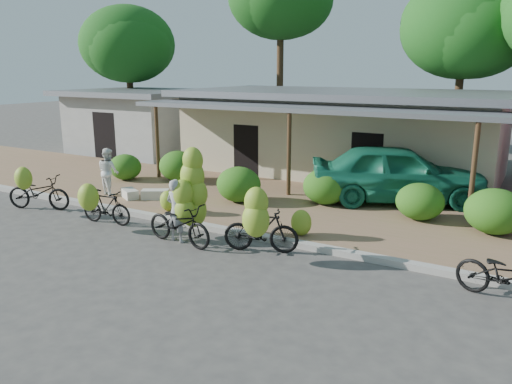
# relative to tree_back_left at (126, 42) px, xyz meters

# --- Properties ---
(ground) EXTENTS (100.00, 100.00, 0.00)m
(ground) POSITION_rel_tree_back_left_xyz_m (13.69, -13.11, -5.63)
(ground) COLOR #42403D
(ground) RESTS_ON ground
(sidewalk) EXTENTS (60.00, 6.00, 0.12)m
(sidewalk) POSITION_rel_tree_back_left_xyz_m (13.69, -8.11, -5.57)
(sidewalk) COLOR #8F644D
(sidewalk) RESTS_ON ground
(curb) EXTENTS (60.00, 0.25, 0.15)m
(curb) POSITION_rel_tree_back_left_xyz_m (13.69, -11.11, -5.55)
(curb) COLOR #A8A399
(curb) RESTS_ON ground
(shop_main) EXTENTS (13.00, 8.50, 3.35)m
(shop_main) POSITION_rel_tree_back_left_xyz_m (13.69, -2.18, -3.91)
(shop_main) COLOR #C3BD94
(shop_main) RESTS_ON ground
(shop_grey) EXTENTS (7.00, 6.00, 3.15)m
(shop_grey) POSITION_rel_tree_back_left_xyz_m (2.69, -2.12, -4.01)
(shop_grey) COLOR #A5A4A0
(shop_grey) RESTS_ON ground
(tree_back_left) EXTENTS (5.36, 5.25, 7.63)m
(tree_back_left) POSITION_rel_tree_back_left_xyz_m (0.00, 0.00, 0.00)
(tree_back_left) COLOR #523A21
(tree_back_left) RESTS_ON ground
(tree_center_right) EXTENTS (5.68, 5.60, 8.20)m
(tree_center_right) POSITION_rel_tree_back_left_xyz_m (17.00, 3.50, 0.43)
(tree_center_right) COLOR #523A21
(tree_center_right) RESTS_ON ground
(hedge_0) EXTENTS (1.24, 1.12, 0.97)m
(hedge_0) POSITION_rel_tree_back_left_xyz_m (7.34, -8.01, -5.02)
(hedge_0) COLOR #185713
(hedge_0) RESTS_ON sidewalk
(hedge_1) EXTENTS (1.45, 1.31, 1.13)m
(hedge_1) POSITION_rel_tree_back_left_xyz_m (9.21, -7.20, -4.94)
(hedge_1) COLOR #185713
(hedge_1) RESTS_ON sidewalk
(hedge_2) EXTENTS (1.43, 1.28, 1.11)m
(hedge_2) POSITION_rel_tree_back_left_xyz_m (12.74, -8.60, -4.95)
(hedge_2) COLOR #185713
(hedge_2) RESTS_ON sidewalk
(hedge_3) EXTENTS (1.42, 1.28, 1.11)m
(hedge_3) POSITION_rel_tree_back_left_xyz_m (15.20, -7.49, -4.96)
(hedge_3) COLOR #185713
(hedge_3) RESTS_ON sidewalk
(hedge_4) EXTENTS (1.32, 1.19, 1.03)m
(hedge_4) POSITION_rel_tree_back_left_xyz_m (18.09, -7.72, -4.99)
(hedge_4) COLOR #185713
(hedge_4) RESTS_ON sidewalk
(hedge_5) EXTENTS (1.49, 1.34, 1.16)m
(hedge_5) POSITION_rel_tree_back_left_xyz_m (20.00, -8.02, -4.93)
(hedge_5) COLOR #185713
(hedge_5) RESTS_ON sidewalk
(bike_far_left) EXTENTS (2.13, 1.51, 1.45)m
(bike_far_left) POSITION_rel_tree_back_left_xyz_m (7.71, -12.11, -5.04)
(bike_far_left) COLOR black
(bike_far_left) RESTS_ON ground
(bike_left) EXTENTS (1.65, 1.21, 1.29)m
(bike_left) POSITION_rel_tree_back_left_xyz_m (10.61, -12.24, -5.04)
(bike_left) COLOR black
(bike_left) RESTS_ON ground
(bike_center) EXTENTS (2.03, 1.30, 2.34)m
(bike_center) POSITION_rel_tree_back_left_xyz_m (13.40, -12.13, -4.76)
(bike_center) COLOR black
(bike_center) RESTS_ON ground
(bike_right) EXTENTS (1.84, 1.41, 1.71)m
(bike_right) POSITION_rel_tree_back_left_xyz_m (15.45, -12.03, -4.90)
(bike_right) COLOR black
(bike_right) RESTS_ON ground
(bike_far_right) EXTENTS (2.07, 1.24, 1.03)m
(bike_far_right) POSITION_rel_tree_back_left_xyz_m (20.59, -11.87, -5.11)
(bike_far_right) COLOR black
(bike_far_right) RESTS_ON ground
(loose_banana_a) EXTENTS (0.49, 0.42, 0.61)m
(loose_banana_a) POSITION_rel_tree_back_left_xyz_m (11.49, -10.54, -5.20)
(loose_banana_a) COLOR #7DA729
(loose_banana_a) RESTS_ON sidewalk
(loose_banana_b) EXTENTS (0.57, 0.49, 0.72)m
(loose_banana_b) POSITION_rel_tree_back_left_xyz_m (12.17, -10.49, -5.15)
(loose_banana_b) COLOR #7DA729
(loose_banana_b) RESTS_ON sidewalk
(loose_banana_c) EXTENTS (0.53, 0.45, 0.66)m
(loose_banana_c) POSITION_rel_tree_back_left_xyz_m (15.83, -10.60, -5.18)
(loose_banana_c) COLOR #7DA729
(loose_banana_c) RESTS_ON sidewalk
(sack_near) EXTENTS (0.94, 0.78, 0.30)m
(sack_near) POSITION_rel_tree_back_left_xyz_m (10.24, -9.67, -5.36)
(sack_near) COLOR beige
(sack_near) RESTS_ON sidewalk
(sack_far) EXTENTS (0.84, 0.70, 0.28)m
(sack_far) POSITION_rel_tree_back_left_xyz_m (9.42, -9.97, -5.37)
(sack_far) COLOR beige
(sack_far) RESTS_ON sidewalk
(vendor) EXTENTS (0.60, 0.42, 1.59)m
(vendor) POSITION_rel_tree_back_left_xyz_m (13.21, -12.25, -4.83)
(vendor) COLOR #989898
(vendor) RESTS_ON ground
(bystander) EXTENTS (0.89, 0.78, 1.55)m
(bystander) POSITION_rel_tree_back_left_xyz_m (8.51, -9.95, -4.73)
(bystander) COLOR white
(bystander) RESTS_ON sidewalk
(teal_van) EXTENTS (5.77, 4.17, 1.83)m
(teal_van) POSITION_rel_tree_back_left_xyz_m (17.01, -6.11, -4.60)
(teal_van) COLOR #197254
(teal_van) RESTS_ON sidewalk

